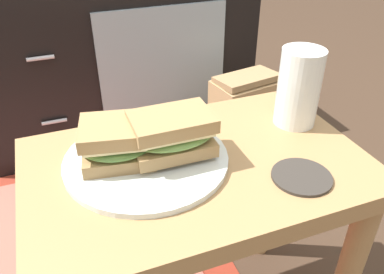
% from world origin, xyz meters
% --- Properties ---
extents(side_table, '(0.56, 0.36, 0.46)m').
position_xyz_m(side_table, '(0.00, 0.00, 0.37)').
color(side_table, '#A37A4C').
rests_on(side_table, ground).
extents(tv_cabinet, '(0.96, 0.46, 0.58)m').
position_xyz_m(tv_cabinet, '(0.05, 0.95, 0.29)').
color(tv_cabinet, black).
rests_on(tv_cabinet, ground).
extents(area_rug, '(0.97, 0.80, 0.01)m').
position_xyz_m(area_rug, '(-0.33, 0.35, 0.00)').
color(area_rug, maroon).
rests_on(area_rug, ground).
extents(plate, '(0.27, 0.27, 0.01)m').
position_xyz_m(plate, '(-0.08, 0.03, 0.47)').
color(plate, silver).
rests_on(plate, side_table).
extents(sandwich_front, '(0.13, 0.12, 0.07)m').
position_xyz_m(sandwich_front, '(-0.12, 0.04, 0.50)').
color(sandwich_front, '#9E7A4C').
rests_on(sandwich_front, plate).
extents(sandwich_back, '(0.14, 0.09, 0.07)m').
position_xyz_m(sandwich_back, '(-0.04, 0.02, 0.51)').
color(sandwich_back, '#9E7A4C').
rests_on(sandwich_back, plate).
extents(beer_glass, '(0.08, 0.08, 0.14)m').
position_xyz_m(beer_glass, '(0.22, 0.05, 0.53)').
color(beer_glass, silver).
rests_on(beer_glass, side_table).
extents(coaster, '(0.09, 0.09, 0.01)m').
position_xyz_m(coaster, '(0.14, -0.10, 0.46)').
color(coaster, '#332D28').
rests_on(coaster, side_table).
extents(paper_bag, '(0.23, 0.17, 0.34)m').
position_xyz_m(paper_bag, '(0.38, 0.53, 0.16)').
color(paper_bag, tan).
rests_on(paper_bag, ground).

